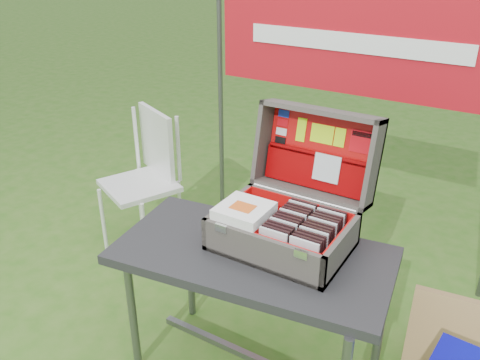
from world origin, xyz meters
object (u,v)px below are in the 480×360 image
Objects in this scene: chair at (139,187)px; cardboard_box at (452,340)px; table at (252,319)px; suitcase at (291,187)px.

chair reaches higher than cardboard_box.
chair is (-1.12, 0.56, 0.09)m from table.
chair is at bearing 145.68° from table.
suitcase is 0.61× the size of chair.
suitcase is at bearing 54.64° from table.
suitcase reaches higher than cardboard_box.
suitcase is at bearing 5.57° from chair.
table is 2.75× the size of cardboard_box.
cardboard_box is at bearing 26.65° from suitcase.
chair is at bearing 161.21° from suitcase.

